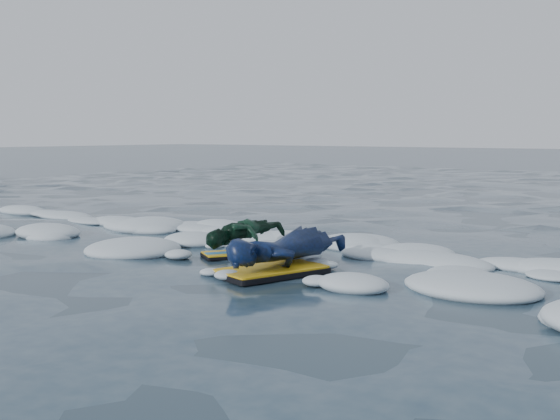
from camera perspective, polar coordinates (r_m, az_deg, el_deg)
The scene contains 4 objects.
ground at distance 7.73m, azimuth -5.38°, elevation -4.38°, with size 120.00×120.00×0.00m, color #182439.
foam_band at distance 8.51m, azimuth -0.70°, elevation -3.37°, with size 12.00×3.10×0.30m, color silver, non-canonical shape.
prone_woman_unit at distance 7.21m, azimuth 0.41°, elevation -3.37°, with size 0.89×1.69×0.43m.
prone_child_unit at distance 8.24m, azimuth -2.91°, elevation -2.22°, with size 0.71×1.17×0.41m.
Camera 1 is at (5.12, -5.62, 1.43)m, focal length 45.00 mm.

